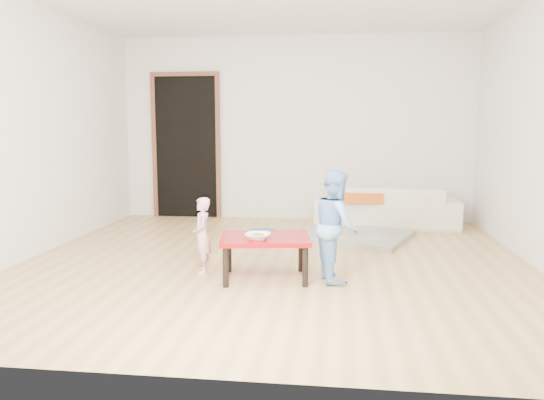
% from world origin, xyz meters
% --- Properties ---
extents(floor, '(5.00, 5.00, 0.01)m').
position_xyz_m(floor, '(0.00, 0.00, 0.00)').
color(floor, tan).
rests_on(floor, ground).
extents(back_wall, '(5.00, 0.02, 2.60)m').
position_xyz_m(back_wall, '(0.00, 2.50, 1.30)').
color(back_wall, white).
rests_on(back_wall, floor).
extents(left_wall, '(0.02, 5.00, 2.60)m').
position_xyz_m(left_wall, '(-2.50, 0.00, 1.30)').
color(left_wall, white).
rests_on(left_wall, floor).
extents(doorway, '(1.02, 0.08, 2.11)m').
position_xyz_m(doorway, '(-1.60, 2.48, 1.02)').
color(doorway, brown).
rests_on(doorway, back_wall).
extents(sofa, '(1.90, 0.79, 0.55)m').
position_xyz_m(sofa, '(1.25, 2.05, 0.27)').
color(sofa, white).
rests_on(sofa, floor).
extents(cushion, '(0.54, 0.49, 0.13)m').
position_xyz_m(cushion, '(0.92, 1.83, 0.43)').
color(cushion, '#D75A17').
rests_on(cushion, sofa).
extents(red_table, '(0.84, 0.68, 0.38)m').
position_xyz_m(red_table, '(-0.01, -0.60, 0.19)').
color(red_table, maroon).
rests_on(red_table, floor).
extents(bowl, '(0.22, 0.22, 0.05)m').
position_xyz_m(bowl, '(-0.05, -0.74, 0.41)').
color(bowl, white).
rests_on(bowl, red_table).
extents(broccoli, '(0.12, 0.12, 0.06)m').
position_xyz_m(broccoli, '(-0.05, -0.74, 0.41)').
color(broccoli, '#2D5919').
rests_on(broccoli, red_table).
extents(child_pink, '(0.24, 0.30, 0.70)m').
position_xyz_m(child_pink, '(-0.61, -0.47, 0.35)').
color(child_pink, '#D76289').
rests_on(child_pink, floor).
extents(child_blue, '(0.47, 0.55, 0.97)m').
position_xyz_m(child_blue, '(0.60, -0.55, 0.49)').
color(child_blue, '#6498E7').
rests_on(child_blue, floor).
extents(basin, '(0.41, 0.41, 0.13)m').
position_xyz_m(basin, '(-0.23, 0.86, 0.06)').
color(basin, '#29559C').
rests_on(basin, floor).
extents(blanket, '(1.60, 1.47, 0.06)m').
position_xyz_m(blanket, '(0.78, 1.21, 0.03)').
color(blanket, '#AEAA99').
rests_on(blanket, floor).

